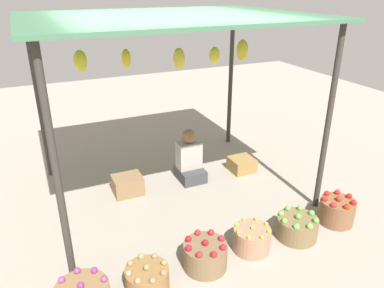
{
  "coord_description": "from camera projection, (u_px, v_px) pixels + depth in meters",
  "views": [
    {
      "loc": [
        -1.64,
        -4.26,
        2.7
      ],
      "look_at": [
        0.0,
        -0.64,
        0.95
      ],
      "focal_mm": 34.64,
      "sensor_mm": 36.0,
      "label": 1
    }
  ],
  "objects": [
    {
      "name": "basket_potatoes",
      "position": [
        147.0,
        278.0,
        3.51
      ],
      "size": [
        0.42,
        0.42,
        0.28
      ],
      "color": "olive",
      "rests_on": "ground"
    },
    {
      "name": "basket_limes",
      "position": [
        252.0,
        239.0,
        4.02
      ],
      "size": [
        0.41,
        0.41,
        0.31
      ],
      "color": "#A6775B",
      "rests_on": "ground"
    },
    {
      "name": "wooden_crate_near_vendor",
      "position": [
        128.0,
        185.0,
        5.1
      ],
      "size": [
        0.39,
        0.33,
        0.26
      ],
      "primitive_type": "cube",
      "color": "olive",
      "rests_on": "ground"
    },
    {
      "name": "ground_plane",
      "position": [
        173.0,
        189.0,
        5.26
      ],
      "size": [
        14.0,
        14.0,
        0.0
      ],
      "primitive_type": "plane",
      "color": "#9F9387"
    },
    {
      "name": "market_stall_structure",
      "position": [
        170.0,
        30.0,
        4.39
      ],
      "size": [
        3.39,
        2.63,
        2.35
      ],
      "color": "#38332D",
      "rests_on": "ground"
    },
    {
      "name": "basket_red_apples",
      "position": [
        205.0,
        255.0,
        3.77
      ],
      "size": [
        0.45,
        0.45,
        0.33
      ],
      "color": "brown",
      "rests_on": "ground"
    },
    {
      "name": "basket_red_tomatoes",
      "position": [
        337.0,
        211.0,
        4.48
      ],
      "size": [
        0.41,
        0.41,
        0.36
      ],
      "color": "brown",
      "rests_on": "ground"
    },
    {
      "name": "wooden_crate_stacked_rear",
      "position": [
        242.0,
        165.0,
        5.72
      ],
      "size": [
        0.36,
        0.35,
        0.21
      ],
      "primitive_type": "cube",
      "color": "olive",
      "rests_on": "ground"
    },
    {
      "name": "vendor_person",
      "position": [
        189.0,
        160.0,
        5.42
      ],
      "size": [
        0.36,
        0.44,
        0.78
      ],
      "color": "#3B3C3E",
      "rests_on": "ground"
    },
    {
      "name": "basket_green_apples",
      "position": [
        297.0,
        227.0,
        4.22
      ],
      "size": [
        0.46,
        0.46,
        0.31
      ],
      "color": "brown",
      "rests_on": "ground"
    }
  ]
}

